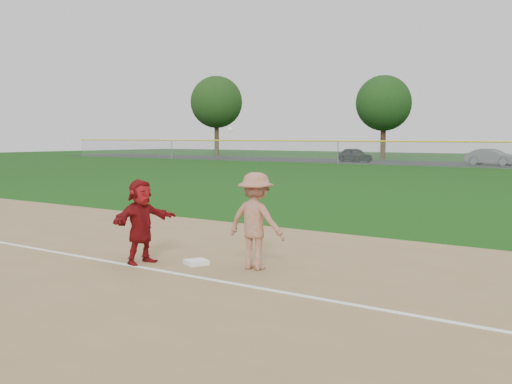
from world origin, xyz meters
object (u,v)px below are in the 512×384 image
Objects in this scene: base_runner at (141,221)px; car_left at (354,155)px; first_base at (196,262)px; car_mid at (492,157)px.

car_left is at bearing 25.12° from base_runner.
base_runner reaches higher than first_base.
car_mid is (-7.36, 46.06, -0.13)m from base_runner.
car_left is 0.93× the size of car_mid.
car_mid is at bearing 100.29° from first_base.
base_runner is 46.65m from car_mid.
first_base is 46.26m from car_mid.
car_left is at bearing 114.79° from first_base.
first_base is 49.54m from car_left.
base_runner is at bearing -166.29° from car_mid.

